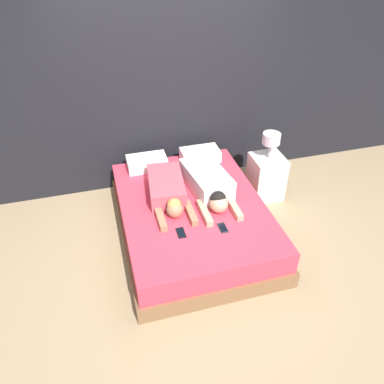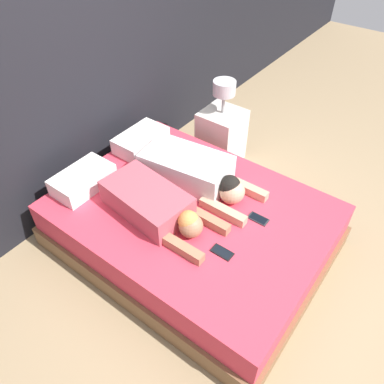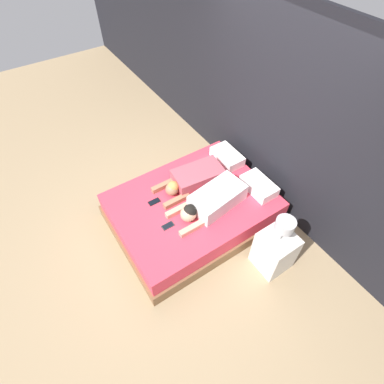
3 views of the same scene
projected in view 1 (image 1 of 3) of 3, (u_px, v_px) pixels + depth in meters
ground_plane at (192, 233)px, 4.34m from camera, size 12.00×12.00×0.00m
wall_back at (165, 88)px, 4.49m from camera, size 12.00×0.06×2.60m
bed at (192, 219)px, 4.21m from camera, size 1.58×2.09×0.44m
pillow_head_left at (147, 163)px, 4.61m from camera, size 0.48×0.29×0.14m
pillow_head_right at (200, 155)px, 4.76m from camera, size 0.48×0.29×0.14m
person_left at (168, 190)px, 4.10m from camera, size 0.45×0.98×0.20m
person_right at (209, 184)px, 4.17m from camera, size 0.47×1.04×0.24m
cell_phone_left at (181, 233)px, 3.69m from camera, size 0.08×0.15×0.01m
cell_phone_right at (223, 228)px, 3.75m from camera, size 0.08×0.15×0.01m
nightstand at (266, 174)px, 4.74m from camera, size 0.39×0.39×0.90m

